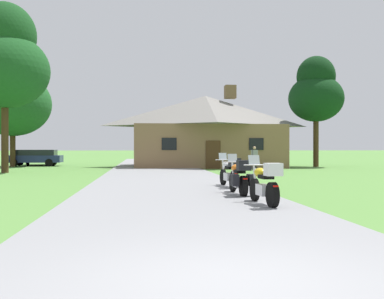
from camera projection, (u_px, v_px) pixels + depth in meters
The scene contains 12 objects.
ground_plane at pixel (161, 176), 25.04m from camera, with size 500.00×500.00×0.00m, color #56893D.
asphalt_driveway at pixel (163, 178), 23.05m from camera, with size 6.40×80.00×0.06m, color gray.
motorcycle_yellow_nearest_to_camera at pixel (265, 184), 12.05m from camera, with size 0.66×2.08×1.30m.
motorcycle_orange_second_in_row at pixel (240, 178), 14.63m from camera, with size 0.74×2.08×1.30m.
motorcycle_white_farthest_in_row at pixel (230, 172), 17.62m from camera, with size 0.71×2.08×1.30m.
stone_lodge at pixel (205, 130), 38.11m from camera, with size 12.37×9.00×6.80m.
bystander_gray_shirt_near_lodge at pixel (254, 157), 31.87m from camera, with size 0.53×0.32×1.67m.
tree_left_near at pixel (5, 60), 28.54m from camera, with size 5.50×5.50×10.66m.
tree_left_far at pixel (13, 95), 37.66m from camera, with size 6.24×6.24×10.03m.
tree_right_of_lodge at pixel (316, 92), 37.74m from camera, with size 4.51×4.51×9.15m.
parked_navy_suv_far_left at pixel (35, 157), 39.04m from camera, with size 4.61×1.93×1.40m.
parked_black_sedan_far_left at pixel (38, 158), 41.30m from camera, with size 2.88×4.54×1.20m.
Camera 1 is at (-0.98, -5.07, 1.56)m, focal length 42.79 mm.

